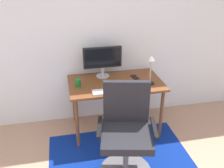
% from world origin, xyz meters
% --- Properties ---
extents(wall_back, '(6.00, 0.10, 2.60)m').
position_xyz_m(wall_back, '(0.00, 2.20, 1.30)').
color(wall_back, white).
rests_on(wall_back, ground).
extents(area_rug, '(1.67, 1.46, 0.01)m').
position_xyz_m(area_rug, '(0.15, 1.00, 0.00)').
color(area_rug, navy).
rests_on(area_rug, ground).
extents(desk, '(1.21, 0.71, 0.71)m').
position_xyz_m(desk, '(0.22, 1.77, 0.64)').
color(desk, brown).
rests_on(desk, ground).
extents(monitor, '(0.51, 0.18, 0.41)m').
position_xyz_m(monitor, '(0.09, 1.99, 0.96)').
color(monitor, '#B2B2B7').
rests_on(monitor, desk).
extents(keyboard, '(0.43, 0.13, 0.02)m').
position_xyz_m(keyboard, '(0.10, 1.52, 0.72)').
color(keyboard, white).
rests_on(keyboard, desk).
extents(computer_mouse, '(0.06, 0.10, 0.03)m').
position_xyz_m(computer_mouse, '(0.42, 1.55, 0.73)').
color(computer_mouse, black).
rests_on(computer_mouse, desk).
extents(coffee_cup, '(0.07, 0.07, 0.10)m').
position_xyz_m(coffee_cup, '(-0.26, 1.74, 0.76)').
color(coffee_cup, '#1A6627').
rests_on(coffee_cup, desk).
extents(cell_phone, '(0.09, 0.15, 0.01)m').
position_xyz_m(cell_phone, '(0.51, 1.86, 0.72)').
color(cell_phone, black).
rests_on(cell_phone, desk).
extents(desk_lamp, '(0.11, 0.11, 0.38)m').
position_xyz_m(desk_lamp, '(0.64, 1.64, 0.96)').
color(desk_lamp, black).
rests_on(desk_lamp, desk).
extents(office_chair, '(0.65, 0.61, 1.03)m').
position_xyz_m(office_chair, '(0.16, 0.96, 0.43)').
color(office_chair, slate).
rests_on(office_chair, ground).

